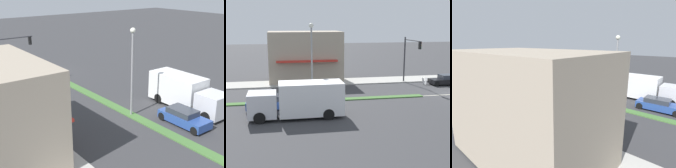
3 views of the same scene
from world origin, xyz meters
The scene contains 9 objects.
ground_plane centered at (0.00, 18.00, 0.00)m, with size 160.00×160.00×0.00m, color #38383A.
sidewalk_right centered at (9.00, 18.50, 0.06)m, with size 4.00×73.00×0.12m, color #B2AFA8.
lane_marking_center centered at (0.00, 0.00, 0.00)m, with size 0.16×60.00×0.01m, color beige.
traffic_signal_main centered at (6.12, 2.83, 3.90)m, with size 4.59×0.34×5.60m.
street_lamp centered at (0.00, 15.37, 4.78)m, with size 0.44×0.44×7.37m.
warning_aframe_sign centered at (5.49, 0.96, 0.43)m, with size 0.45×0.53×0.84m.
delivery_truck centered at (-5.00, 16.90, 1.47)m, with size 2.44×7.50×2.87m.
suv_black centered at (5.00, -1.90, 0.60)m, with size 1.77×4.45×1.24m.
coupe_blue centered at (-2.20, 19.22, 0.63)m, with size 1.77×4.19×1.29m.
Camera 1 is at (16.07, 33.83, 10.98)m, focal length 50.00 mm.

